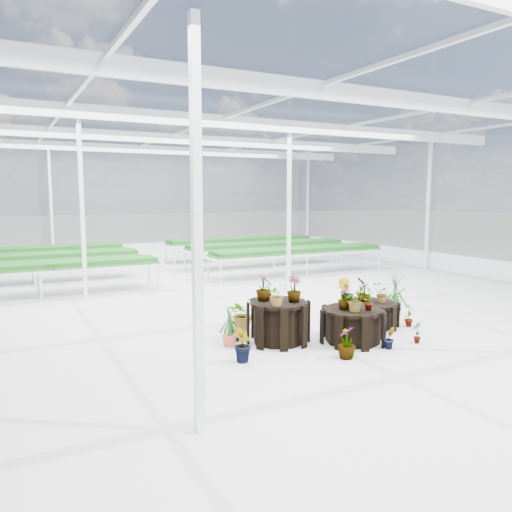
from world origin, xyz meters
name	(u,v)px	position (x,y,z in m)	size (l,w,h in m)	color
ground_plane	(265,321)	(0.00, 0.00, 0.00)	(24.00, 24.00, 0.00)	gray
greenhouse_shell	(265,214)	(0.00, 0.00, 2.25)	(18.00, 24.00, 4.50)	white
steel_frame	(265,214)	(0.00, 0.00, 2.25)	(18.00, 24.00, 4.50)	silver
nursery_benches	(163,261)	(0.00, 7.20, 0.42)	(16.00, 7.00, 0.84)	silver
plinth_tall	(278,322)	(-0.51, -1.45, 0.38)	(1.10, 1.10, 0.75)	black
plinth_mid	(353,325)	(0.69, -2.05, 0.31)	(1.16, 1.16, 0.61)	black
plinth_low	(370,314)	(1.69, -1.35, 0.25)	(1.10, 1.10, 0.49)	black
nursery_plants	(318,306)	(0.53, -1.18, 0.50)	(5.02, 2.98, 1.24)	#124813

